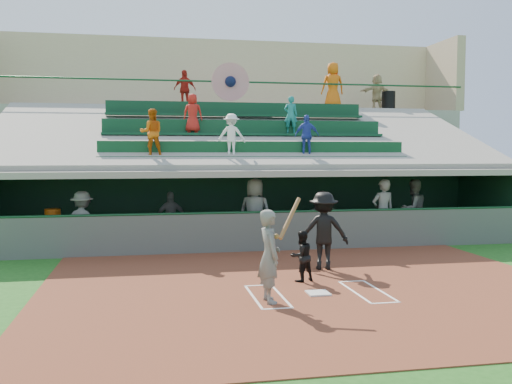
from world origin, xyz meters
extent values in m
plane|color=#1B5217|center=(0.00, 0.00, 0.00)|extent=(100.00, 100.00, 0.00)
cube|color=#602C1B|center=(0.00, 0.50, 0.01)|extent=(11.00, 9.00, 0.02)
cube|color=silver|center=(0.00, 0.00, 0.04)|extent=(0.43, 0.43, 0.03)
cube|color=white|center=(-0.75, 0.00, 0.02)|extent=(0.05, 1.80, 0.01)
cube|color=white|center=(0.75, 0.00, 0.02)|extent=(0.05, 1.80, 0.01)
cube|color=white|center=(-1.30, 0.00, 0.02)|extent=(0.05, 1.80, 0.01)
cube|color=white|center=(1.30, 0.00, 0.02)|extent=(0.05, 1.80, 0.01)
cube|color=white|center=(-1.02, 0.90, 0.02)|extent=(0.60, 0.05, 0.01)
cube|color=white|center=(1.02, 0.90, 0.02)|extent=(0.60, 0.05, 0.01)
cube|color=white|center=(-1.02, -0.90, 0.02)|extent=(0.60, 0.05, 0.01)
cube|color=white|center=(1.02, -0.90, 0.02)|extent=(0.60, 0.05, 0.01)
cube|color=gray|center=(0.00, 6.75, 0.02)|extent=(16.00, 3.50, 0.04)
cube|color=gray|center=(0.00, 13.50, 2.30)|extent=(20.00, 3.00, 4.60)
cube|color=#525751|center=(0.00, 5.00, 0.55)|extent=(16.00, 0.06, 1.10)
cylinder|color=#133C21|center=(0.00, 5.00, 1.12)|extent=(16.00, 0.08, 0.08)
cube|color=black|center=(0.00, 8.50, 1.10)|extent=(16.00, 0.25, 2.20)
cube|color=black|center=(8.00, 6.75, 1.10)|extent=(0.25, 3.50, 2.20)
cube|color=gray|center=(0.00, 6.75, 2.20)|extent=(16.40, 3.90, 0.18)
cube|color=gray|center=(0.00, 10.25, 1.15)|extent=(16.40, 3.50, 2.30)
cube|color=gray|center=(0.00, 11.90, 2.30)|extent=(16.40, 0.30, 4.60)
cube|color=gray|center=(0.00, 8.60, 3.45)|extent=(16.40, 6.51, 2.37)
cube|color=#0D3B21|center=(0.00, 6.20, 2.65)|extent=(9.40, 0.42, 0.08)
cube|color=#0D3D1E|center=(0.00, 6.40, 2.91)|extent=(9.40, 0.06, 0.45)
cube|color=#0C3821|center=(0.00, 8.10, 3.40)|extent=(9.40, 0.42, 0.08)
cube|color=#0D3B20|center=(0.00, 8.30, 3.66)|extent=(9.40, 0.06, 0.45)
cube|color=#0C351E|center=(0.00, 10.00, 4.15)|extent=(9.40, 0.42, 0.08)
cube|color=#0C361E|center=(0.00, 10.20, 4.41)|extent=(9.40, 0.06, 0.45)
imported|color=#C65A0B|center=(-3.14, 6.30, 3.38)|extent=(0.70, 0.57, 1.38)
imported|color=white|center=(-0.79, 6.30, 3.32)|extent=(0.90, 0.63, 1.26)
imported|color=#2940A5|center=(1.55, 6.30, 3.32)|extent=(0.77, 0.40, 1.27)
imported|color=#B21B14|center=(-1.79, 8.20, 4.08)|extent=(0.70, 0.53, 1.28)
imported|color=#197471|center=(1.52, 8.20, 4.07)|extent=(0.52, 0.40, 1.26)
cylinder|color=#154422|center=(0.00, 12.00, 5.60)|extent=(20.00, 0.07, 0.07)
cylinder|color=red|center=(0.00, 11.98, 5.60)|extent=(1.50, 0.06, 1.50)
sphere|color=#0D1434|center=(0.00, 11.95, 5.60)|extent=(0.44, 0.44, 0.44)
cube|color=tan|center=(0.00, 15.00, 6.20)|extent=(20.00, 0.40, 3.20)
cube|color=tan|center=(10.00, 13.50, 6.20)|extent=(0.40, 3.00, 3.20)
imported|color=#5A5D58|center=(-1.07, -0.41, 0.89)|extent=(0.46, 0.66, 1.73)
cylinder|color=#8D5E33|center=(-0.72, -0.56, 1.60)|extent=(0.56, 0.54, 0.75)
sphere|color=olive|center=(-0.94, -0.41, 1.25)|extent=(0.10, 0.10, 0.10)
imported|color=black|center=(-0.03, 1.12, 0.57)|extent=(0.65, 0.57, 1.10)
imported|color=black|center=(0.83, 2.28, 0.94)|extent=(1.30, 0.91, 1.85)
cube|color=olive|center=(0.29, 7.95, 0.24)|extent=(12.42, 5.60, 0.40)
cube|color=white|center=(-5.95, 6.46, 0.39)|extent=(0.97, 0.86, 0.70)
cylinder|color=#D7580C|center=(-5.96, 6.40, 0.96)|extent=(0.45, 0.45, 0.45)
imported|color=#555853|center=(-5.05, 5.51, 0.89)|extent=(1.25, 0.96, 1.70)
imported|color=#555853|center=(-2.59, 6.74, 0.83)|extent=(0.95, 0.45, 1.57)
imported|color=#5F615C|center=(-0.17, 5.78, 1.04)|extent=(1.16, 1.01, 2.00)
imported|color=#595C57|center=(2.09, 6.48, 0.83)|extent=(1.53, 0.84, 1.57)
imported|color=#62645E|center=(3.67, 5.39, 1.02)|extent=(0.76, 0.54, 1.96)
imported|color=#565853|center=(5.02, 6.11, 0.99)|extent=(1.07, 0.92, 1.90)
cylinder|color=black|center=(7.23, 13.19, 5.04)|extent=(0.59, 0.59, 0.89)
imported|color=#B01E14|center=(-1.72, 13.10, 5.39)|extent=(0.99, 0.58, 1.58)
imported|color=#DE5F0D|center=(4.32, 12.20, 5.56)|extent=(0.96, 0.65, 1.92)
imported|color=tan|center=(6.58, 12.96, 5.40)|extent=(1.54, 0.73, 1.60)
camera|label=1|loc=(-3.27, -10.64, 2.81)|focal=40.00mm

